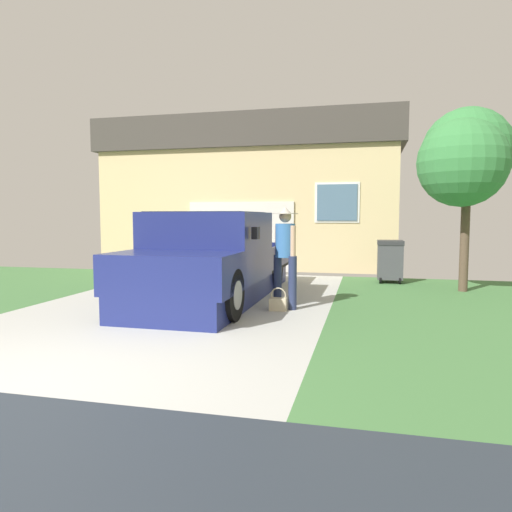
% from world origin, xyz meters
% --- Properties ---
extents(pickup_truck, '(2.11, 5.35, 1.67)m').
position_xyz_m(pickup_truck, '(0.35, 4.75, 0.75)').
color(pickup_truck, navy).
rests_on(pickup_truck, ground).
extents(person_with_hat, '(0.44, 0.43, 1.75)m').
position_xyz_m(person_with_hat, '(1.82, 4.43, 1.02)').
color(person_with_hat, navy).
rests_on(person_with_hat, ground).
extents(handbag, '(0.29, 0.19, 0.39)m').
position_xyz_m(handbag, '(1.75, 4.20, 0.12)').
color(handbag, beige).
rests_on(handbag, ground).
extents(house_with_garage, '(9.39, 6.74, 4.60)m').
position_xyz_m(house_with_garage, '(-0.48, 12.92, 2.33)').
color(house_with_garage, '#D6BC87').
rests_on(house_with_garage, ground).
extents(front_yard_tree, '(2.00, 2.33, 3.87)m').
position_xyz_m(front_yard_tree, '(5.13, 7.12, 2.85)').
color(front_yard_tree, brown).
rests_on(front_yard_tree, ground).
extents(wheeled_trash_bin, '(0.60, 0.72, 1.01)m').
position_xyz_m(wheeled_trash_bin, '(3.75, 8.15, 0.55)').
color(wheeled_trash_bin, '#424247').
rests_on(wheeled_trash_bin, ground).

